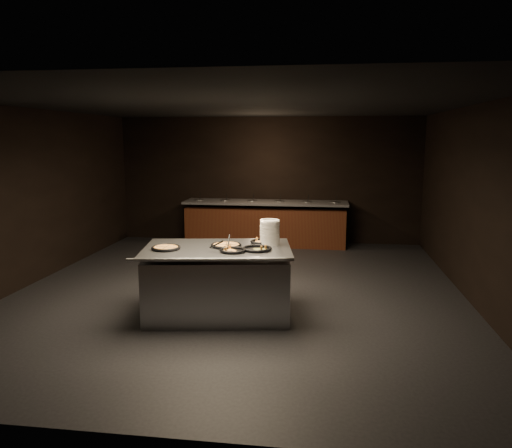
% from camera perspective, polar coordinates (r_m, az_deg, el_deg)
% --- Properties ---
extents(room, '(7.02, 8.02, 2.92)m').
position_cam_1_polar(room, '(7.74, -2.05, 2.66)').
color(room, black).
rests_on(room, ground).
extents(salad_bar, '(3.70, 0.83, 1.18)m').
position_cam_1_polar(salad_bar, '(11.37, 1.09, -0.22)').
color(salad_bar, '#542D13').
rests_on(salad_bar, ground).
extents(serving_counter, '(2.14, 1.56, 0.95)m').
position_cam_1_polar(serving_counter, '(6.89, -4.40, -6.73)').
color(serving_counter, '#ADB0B4').
rests_on(serving_counter, ground).
extents(plate_stack, '(0.27, 0.27, 0.34)m').
position_cam_1_polar(plate_stack, '(6.92, 1.59, -0.96)').
color(plate_stack, silver).
rests_on(plate_stack, serving_counter).
extents(pan_veggie_whole, '(0.39, 0.39, 0.04)m').
position_cam_1_polar(pan_veggie_whole, '(6.75, -10.27, -2.69)').
color(pan_veggie_whole, black).
rests_on(pan_veggie_whole, serving_counter).
extents(pan_cheese_whole, '(0.42, 0.42, 0.04)m').
position_cam_1_polar(pan_cheese_whole, '(6.81, -3.42, -2.43)').
color(pan_cheese_whole, black).
rests_on(pan_cheese_whole, serving_counter).
extents(pan_cheese_slices_a, '(0.34, 0.34, 0.04)m').
position_cam_1_polar(pan_cheese_slices_a, '(7.03, 0.71, -2.03)').
color(pan_cheese_slices_a, black).
rests_on(pan_cheese_slices_a, serving_counter).
extents(pan_cheese_slices_b, '(0.34, 0.34, 0.04)m').
position_cam_1_polar(pan_cheese_slices_b, '(6.50, -2.67, -3.02)').
color(pan_cheese_slices_b, black).
rests_on(pan_cheese_slices_b, serving_counter).
extents(pan_veggie_slices, '(0.39, 0.39, 0.04)m').
position_cam_1_polar(pan_veggie_slices, '(6.59, 0.14, -2.83)').
color(pan_veggie_slices, black).
rests_on(pan_veggie_slices, serving_counter).
extents(server_left, '(0.11, 0.33, 0.16)m').
position_cam_1_polar(server_left, '(6.78, -3.12, -1.99)').
color(server_left, '#ADB0B4').
rests_on(server_left, serving_counter).
extents(server_right, '(0.32, 0.11, 0.15)m').
position_cam_1_polar(server_right, '(6.48, -4.16, -2.58)').
color(server_right, '#ADB0B4').
rests_on(server_right, serving_counter).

